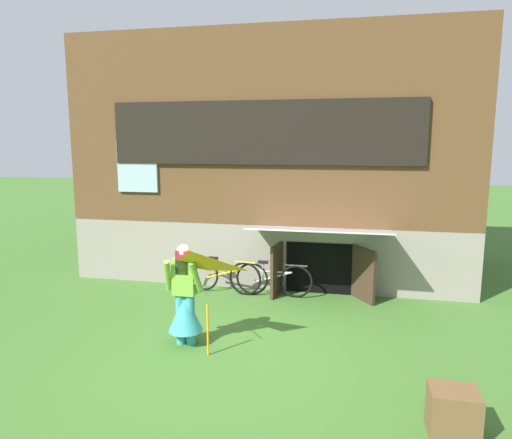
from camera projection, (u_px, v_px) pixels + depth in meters
The scene contains 7 objects.
ground_plane at pixel (223, 350), 6.91m from camera, with size 60.00×60.00×0.00m, color #3D6B28.
log_house at pixel (280, 158), 11.55m from camera, with size 8.57×5.64×5.34m.
person at pixel (185, 303), 7.03m from camera, with size 0.61×0.52×1.57m.
kite at pixel (192, 280), 6.32m from camera, with size 0.92×1.04×1.45m.
bicycle_silver at pixel (274, 279), 9.31m from camera, with size 1.56×0.08×0.71m.
bicycle_yellow at pixel (224, 276), 9.52m from camera, with size 1.61×0.23×0.74m.
wooden_crate at pixel (453, 412), 4.89m from camera, with size 0.50×0.43×0.51m, color brown.
Camera 1 is at (1.81, -6.26, 3.06)m, focal length 32.59 mm.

